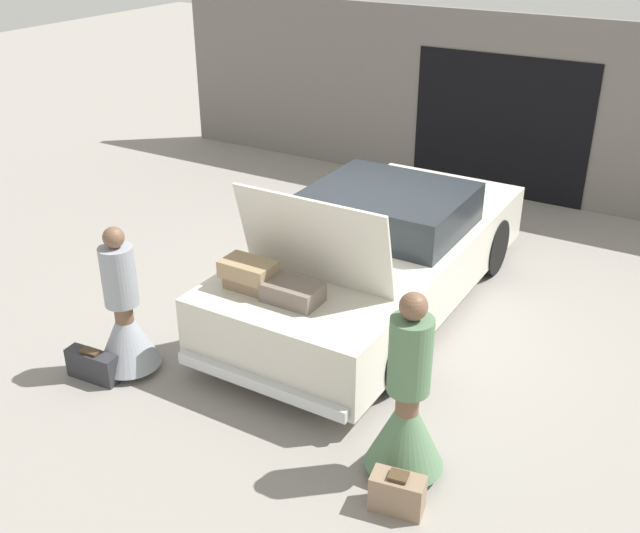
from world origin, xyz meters
name	(u,v)px	position (x,y,z in m)	size (l,w,h in m)	color
ground_plane	(375,302)	(0.00, 0.00, 0.00)	(40.00, 40.00, 0.00)	gray
garage_wall_back	(503,107)	(0.00, 4.26, 1.39)	(12.00, 0.14, 2.80)	slate
car	(377,255)	(0.00, 0.00, 0.62)	(2.00, 4.80, 1.84)	silver
person_left	(125,322)	(-1.52, -2.53, 0.56)	(0.63, 0.63, 1.58)	brown
person_right	(407,412)	(1.52, -2.48, 0.60)	(0.66, 0.66, 1.70)	brown
suitcase_beside_left_person	(93,365)	(-1.71, -2.84, 0.16)	(0.56, 0.21, 0.34)	#2D2D33
suitcase_beside_right_person	(397,493)	(1.66, -2.90, 0.16)	(0.45, 0.28, 0.35)	#8C7259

